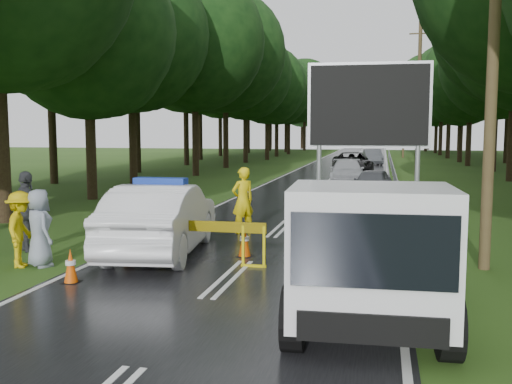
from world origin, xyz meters
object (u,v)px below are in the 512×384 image
(officer, at_px, (243,201))
(civilian, at_px, (315,219))
(queue_car_fourth, at_px, (373,157))
(barrier, at_px, (212,232))
(queue_car_first, at_px, (372,183))
(work_truck, at_px, (368,250))
(queue_car_second, at_px, (347,172))
(police_sedan, at_px, (161,219))
(queue_car_third, at_px, (352,163))

(officer, distance_m, civilian, 3.08)
(queue_car_fourth, bearing_deg, civilian, -99.12)
(barrier, relative_size, civilian, 1.47)
(civilian, bearing_deg, queue_car_fourth, 80.63)
(civilian, height_order, queue_car_first, civilian)
(work_truck, height_order, queue_car_second, work_truck)
(work_truck, height_order, officer, work_truck)
(work_truck, relative_size, barrier, 2.18)
(barrier, xyz_separation_m, civilian, (2.05, 2.00, 0.07))
(barrier, bearing_deg, queue_car_first, 76.43)
(officer, bearing_deg, civilian, 94.78)
(civilian, bearing_deg, police_sedan, -170.91)
(queue_car_third, bearing_deg, queue_car_first, -89.80)
(work_truck, xyz_separation_m, officer, (-3.73, 6.94, -0.15))
(officer, bearing_deg, work_truck, 73.62)
(police_sedan, relative_size, barrier, 2.20)
(officer, bearing_deg, barrier, 49.46)
(work_truck, distance_m, queue_car_third, 30.22)
(queue_car_second, xyz_separation_m, queue_car_third, (-0.07, 6.63, 0.10))
(queue_car_second, bearing_deg, civilian, -93.15)
(barrier, relative_size, queue_car_first, 0.64)
(civilian, relative_size, queue_car_fourth, 0.40)
(queue_car_second, distance_m, queue_car_third, 6.63)
(police_sedan, xyz_separation_m, queue_car_third, (3.18, 26.35, -0.09))
(barrier, xyz_separation_m, officer, (-0.29, 4.00, 0.21))
(civilian, xyz_separation_m, queue_car_first, (1.17, 12.09, -0.18))
(queue_car_second, height_order, queue_car_third, queue_car_third)
(barrier, xyz_separation_m, queue_car_fourth, (2.79, 39.32, -0.08))
(police_sedan, distance_m, work_truck, 6.29)
(barrier, bearing_deg, queue_car_fourth, 85.26)
(civilian, xyz_separation_m, queue_car_second, (-0.35, 18.60, -0.16))
(queue_car_second, distance_m, queue_car_fourth, 18.76)
(officer, xyz_separation_m, queue_car_fourth, (3.08, 35.32, -0.29))
(officer, bearing_deg, police_sedan, 23.33)
(police_sedan, xyz_separation_m, civilian, (3.60, 1.12, -0.03))
(police_sedan, height_order, barrier, police_sedan)
(work_truck, height_order, civilian, work_truck)
(barrier, distance_m, queue_car_fourth, 39.42)
(police_sedan, height_order, officer, officer)
(officer, relative_size, queue_car_third, 0.35)
(barrier, height_order, queue_car_fourth, queue_car_fourth)
(police_sedan, bearing_deg, queue_car_first, -117.21)
(queue_car_second, height_order, queue_car_fourth, queue_car_fourth)
(civilian, bearing_deg, queue_car_second, 82.85)
(queue_car_fourth, bearing_deg, police_sedan, -104.42)
(work_truck, bearing_deg, queue_car_second, 91.38)
(officer, xyz_separation_m, queue_car_second, (1.98, 16.60, -0.30))
(barrier, distance_m, queue_car_third, 27.27)
(queue_car_first, distance_m, queue_car_second, 6.69)
(work_truck, distance_m, queue_car_fourth, 42.27)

